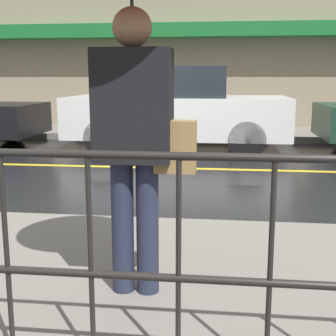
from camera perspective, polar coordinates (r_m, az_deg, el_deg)
ground_plane at (r=7.48m, az=-0.57°, el=-0.00°), size 80.00×80.00×0.00m
sidewalk_near at (r=3.34m, az=-10.68°, el=-13.27°), size 28.00×2.52×0.14m
sidewalk_far at (r=11.62m, az=2.15°, el=4.31°), size 28.00×2.19×0.14m
lane_marking at (r=7.48m, az=-0.57°, el=0.03°), size 25.20×0.12×0.01m
building_storefront at (r=12.79m, az=2.70°, el=15.92°), size 28.00×0.85×5.03m
railing_foreground at (r=2.21m, az=-19.25°, el=-7.10°), size 12.00×0.04×0.99m
pedestrian at (r=2.70m, az=-4.25°, el=17.18°), size 0.95×0.95×2.07m
car_white at (r=9.20m, az=0.97°, el=7.24°), size 4.22×1.86×1.62m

